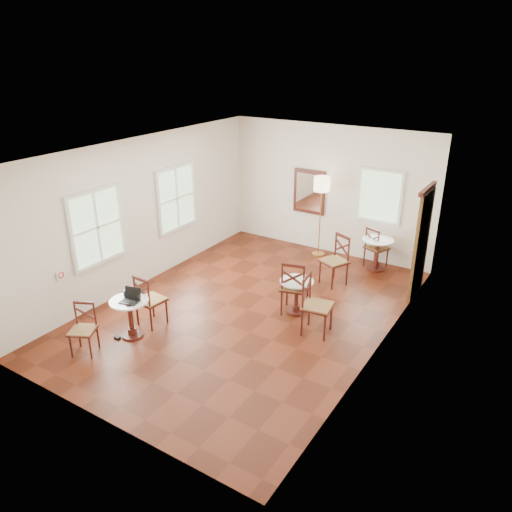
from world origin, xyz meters
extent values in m
plane|color=#571F0E|center=(0.00, 0.00, 0.00)|extent=(7.00, 7.00, 0.00)
cube|color=white|center=(0.00, 3.50, 1.50)|extent=(5.00, 0.02, 3.00)
cube|color=white|center=(0.00, -3.50, 1.50)|extent=(5.00, 0.02, 3.00)
cube|color=white|center=(-2.50, 0.00, 1.50)|extent=(0.02, 7.00, 3.00)
cube|color=white|center=(2.50, 0.00, 1.50)|extent=(0.02, 7.00, 3.00)
cube|color=white|center=(0.00, 0.00, 3.00)|extent=(5.00, 7.00, 0.02)
cube|color=#573A18|center=(2.46, 2.40, 1.05)|extent=(0.06, 0.90, 2.10)
cube|color=#461811|center=(2.44, 2.40, 2.15)|extent=(0.08, 1.02, 0.08)
sphere|color=#BF8C3F|center=(2.40, 2.08, 1.00)|extent=(0.07, 0.07, 0.07)
cube|color=#4A1A13|center=(-0.50, 3.46, 1.40)|extent=(0.80, 0.05, 1.05)
cube|color=white|center=(-0.50, 3.43, 1.40)|extent=(0.64, 0.02, 0.88)
cube|color=white|center=(-2.47, -2.10, 0.95)|extent=(0.02, 0.16, 0.16)
torus|color=red|center=(-2.46, -2.10, 0.95)|extent=(0.02, 0.12, 0.12)
cube|color=white|center=(-2.47, -1.20, 1.55)|extent=(0.06, 1.22, 1.42)
cube|color=white|center=(-2.47, 1.00, 1.55)|extent=(0.06, 1.22, 1.42)
cube|color=white|center=(1.20, 3.47, 1.55)|extent=(1.02, 0.06, 1.22)
cylinder|color=#461811|center=(-1.18, -1.80, 0.02)|extent=(0.37, 0.37, 0.04)
cylinder|color=#461811|center=(-1.18, -1.80, 0.09)|extent=(0.15, 0.15, 0.11)
cylinder|color=#4A1A13|center=(-1.18, -1.80, 0.37)|extent=(0.08, 0.08, 0.56)
cylinder|color=#461811|center=(-1.18, -1.80, 0.63)|extent=(0.13, 0.13, 0.06)
cylinder|color=white|center=(-1.18, -1.80, 0.67)|extent=(0.65, 0.65, 0.03)
cylinder|color=#461811|center=(0.81, 0.41, 0.02)|extent=(0.36, 0.36, 0.04)
cylinder|color=#461811|center=(0.81, 0.41, 0.09)|extent=(0.14, 0.14, 0.11)
cylinder|color=#4A1A13|center=(0.81, 0.41, 0.36)|extent=(0.08, 0.08, 0.53)
cylinder|color=#461811|center=(0.81, 0.41, 0.60)|extent=(0.12, 0.12, 0.05)
cylinder|color=white|center=(0.81, 0.41, 0.64)|extent=(0.62, 0.62, 0.03)
cylinder|color=#461811|center=(1.40, 3.06, 0.02)|extent=(0.39, 0.39, 0.04)
cylinder|color=#461811|center=(1.40, 3.06, 0.10)|extent=(0.15, 0.15, 0.12)
cylinder|color=#4A1A13|center=(1.40, 3.06, 0.39)|extent=(0.09, 0.09, 0.58)
cylinder|color=#461811|center=(1.40, 3.06, 0.66)|extent=(0.14, 0.14, 0.06)
cylinder|color=white|center=(1.40, 3.06, 0.70)|extent=(0.68, 0.68, 0.03)
cylinder|color=#461811|center=(-0.98, -1.14, 0.23)|extent=(0.04, 0.04, 0.46)
cylinder|color=#461811|center=(-1.01, -1.50, 0.23)|extent=(0.04, 0.04, 0.46)
cylinder|color=#461811|center=(-1.34, -1.10, 0.23)|extent=(0.04, 0.04, 0.46)
cylinder|color=#461811|center=(-1.38, -1.47, 0.23)|extent=(0.04, 0.04, 0.46)
cube|color=#461811|center=(-1.18, -1.30, 0.46)|extent=(0.49, 0.49, 0.03)
cube|color=olive|center=(-1.18, -1.30, 0.48)|extent=(0.46, 0.46, 0.04)
cylinder|color=#461811|center=(-1.01, -1.50, 0.71)|extent=(0.04, 0.04, 0.51)
cylinder|color=#461811|center=(-1.38, -1.47, 0.71)|extent=(0.04, 0.04, 0.51)
cube|color=#461811|center=(-1.19, -1.48, 0.94)|extent=(0.39, 0.07, 0.05)
cube|color=#4A1A13|center=(-1.19, -1.48, 0.72)|extent=(0.33, 0.06, 0.22)
cube|color=#4A1A13|center=(-1.19, -1.48, 0.72)|extent=(0.33, 0.06, 0.22)
cylinder|color=#461811|center=(-1.53, -2.77, 0.20)|extent=(0.03, 0.03, 0.40)
cylinder|color=#461811|center=(-1.68, -2.49, 0.20)|extent=(0.03, 0.03, 0.40)
cylinder|color=#461811|center=(-1.25, -2.63, 0.20)|extent=(0.03, 0.03, 0.40)
cylinder|color=#461811|center=(-1.39, -2.34, 0.20)|extent=(0.03, 0.03, 0.40)
cube|color=#461811|center=(-1.46, -2.56, 0.40)|extent=(0.52, 0.52, 0.03)
cube|color=olive|center=(-1.46, -2.56, 0.42)|extent=(0.50, 0.50, 0.04)
cylinder|color=#461811|center=(-1.68, -2.49, 0.62)|extent=(0.03, 0.03, 0.44)
cylinder|color=#461811|center=(-1.39, -2.34, 0.62)|extent=(0.03, 0.03, 0.44)
cube|color=#461811|center=(-1.54, -2.42, 0.82)|extent=(0.31, 0.18, 0.04)
cube|color=#4A1A13|center=(-1.54, -2.42, 0.63)|extent=(0.27, 0.15, 0.20)
cube|color=#4A1A13|center=(-1.54, -2.42, 0.63)|extent=(0.27, 0.15, 0.20)
cylinder|color=#461811|center=(0.91, 0.67, 0.25)|extent=(0.04, 0.04, 0.50)
cylinder|color=#461811|center=(1.01, 0.28, 0.25)|extent=(0.04, 0.04, 0.50)
cylinder|color=#461811|center=(0.53, 0.57, 0.25)|extent=(0.04, 0.04, 0.50)
cylinder|color=#461811|center=(0.62, 0.18, 0.25)|extent=(0.04, 0.04, 0.50)
cube|color=#461811|center=(0.77, 0.43, 0.50)|extent=(0.59, 0.59, 0.03)
cube|color=olive|center=(0.77, 0.43, 0.52)|extent=(0.56, 0.56, 0.04)
cylinder|color=#461811|center=(1.01, 0.28, 0.77)|extent=(0.04, 0.04, 0.55)
cylinder|color=#461811|center=(0.62, 0.18, 0.77)|extent=(0.04, 0.04, 0.55)
cube|color=#461811|center=(0.82, 0.23, 1.03)|extent=(0.42, 0.14, 0.06)
cube|color=#4A1A13|center=(0.82, 0.23, 0.78)|extent=(0.35, 0.12, 0.24)
cube|color=#4A1A13|center=(0.82, 0.23, 0.78)|extent=(0.35, 0.12, 0.24)
cylinder|color=#461811|center=(1.67, -0.20, 0.25)|extent=(0.04, 0.04, 0.50)
cylinder|color=#461811|center=(1.27, -0.26, 0.25)|extent=(0.04, 0.04, 0.50)
cylinder|color=#461811|center=(1.61, 0.20, 0.25)|extent=(0.04, 0.04, 0.50)
cylinder|color=#461811|center=(1.21, 0.14, 0.25)|extent=(0.04, 0.04, 0.50)
cube|color=#461811|center=(1.44, -0.03, 0.51)|extent=(0.56, 0.56, 0.03)
cube|color=olive|center=(1.44, -0.03, 0.53)|extent=(0.54, 0.54, 0.04)
cylinder|color=#461811|center=(1.27, -0.26, 0.78)|extent=(0.04, 0.04, 0.56)
cylinder|color=#461811|center=(1.21, 0.14, 0.78)|extent=(0.04, 0.04, 0.56)
cube|color=#461811|center=(1.24, -0.06, 1.04)|extent=(0.10, 0.43, 0.06)
cube|color=#4A1A13|center=(1.24, -0.06, 0.79)|extent=(0.08, 0.36, 0.25)
cube|color=#4A1A13|center=(1.24, -0.06, 0.79)|extent=(0.08, 0.36, 0.25)
cylinder|color=#461811|center=(1.57, 3.30, 0.22)|extent=(0.04, 0.04, 0.44)
cylinder|color=#461811|center=(1.43, 2.97, 0.22)|extent=(0.04, 0.04, 0.44)
cylinder|color=#461811|center=(1.24, 3.44, 0.22)|extent=(0.04, 0.04, 0.44)
cylinder|color=#461811|center=(1.11, 3.11, 0.22)|extent=(0.04, 0.04, 0.44)
cube|color=#461811|center=(1.34, 3.21, 0.45)|extent=(0.56, 0.56, 0.03)
cube|color=olive|center=(1.34, 3.21, 0.46)|extent=(0.54, 0.54, 0.04)
cylinder|color=#461811|center=(1.43, 2.97, 0.69)|extent=(0.04, 0.04, 0.49)
cylinder|color=#461811|center=(1.11, 3.11, 0.69)|extent=(0.04, 0.04, 0.49)
cube|color=#461811|center=(1.27, 3.04, 0.91)|extent=(0.36, 0.17, 0.05)
cube|color=#4A1A13|center=(1.27, 3.04, 0.70)|extent=(0.30, 0.14, 0.22)
cube|color=#4A1A13|center=(1.27, 3.04, 0.70)|extent=(0.30, 0.14, 0.22)
cylinder|color=#461811|center=(0.63, 1.80, 0.25)|extent=(0.04, 0.04, 0.49)
cylinder|color=#461811|center=(0.79, 2.16, 0.25)|extent=(0.04, 0.04, 0.49)
cylinder|color=#461811|center=(0.99, 1.64, 0.25)|extent=(0.04, 0.04, 0.49)
cylinder|color=#461811|center=(1.15, 1.99, 0.25)|extent=(0.04, 0.04, 0.49)
cube|color=#461811|center=(0.89, 1.90, 0.50)|extent=(0.64, 0.64, 0.03)
cube|color=olive|center=(0.89, 1.90, 0.51)|extent=(0.61, 0.61, 0.04)
cylinder|color=#461811|center=(0.79, 2.16, 0.76)|extent=(0.04, 0.04, 0.55)
cylinder|color=#461811|center=(1.15, 1.99, 0.76)|extent=(0.04, 0.04, 0.55)
cube|color=#461811|center=(0.97, 2.08, 1.01)|extent=(0.39, 0.21, 0.05)
cube|color=#4A1A13|center=(0.97, 2.08, 0.77)|extent=(0.33, 0.17, 0.24)
cube|color=#4A1A13|center=(0.97, 2.08, 0.77)|extent=(0.33, 0.17, 0.24)
cylinder|color=#BF8C3F|center=(-0.04, 3.15, 0.02)|extent=(0.30, 0.30, 0.03)
cylinder|color=#BF8C3F|center=(-0.04, 3.15, 0.86)|extent=(0.03, 0.03, 1.72)
cylinder|color=beige|center=(-0.04, 3.15, 1.72)|extent=(0.37, 0.37, 0.32)
cube|color=black|center=(-1.13, -1.83, 0.70)|extent=(0.34, 0.28, 0.02)
cube|color=black|center=(-1.13, -1.83, 0.71)|extent=(0.27, 0.18, 0.00)
cube|color=black|center=(-1.15, -1.72, 0.80)|extent=(0.31, 0.13, 0.20)
cube|color=silver|center=(-1.15, -1.72, 0.80)|extent=(0.27, 0.11, 0.17)
ellipsoid|color=black|center=(-1.06, -1.93, 0.71)|extent=(0.12, 0.09, 0.04)
cylinder|color=black|center=(-1.35, -1.70, 0.74)|extent=(0.08, 0.08, 0.10)
torus|color=black|center=(-1.30, -1.70, 0.74)|extent=(0.07, 0.01, 0.07)
cylinder|color=white|center=(-1.00, -1.73, 0.74)|extent=(0.06, 0.06, 0.11)
cube|color=black|center=(-1.34, -2.01, 0.02)|extent=(0.11, 0.06, 0.04)
camera|label=1|loc=(4.47, -6.81, 4.59)|focal=34.64mm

